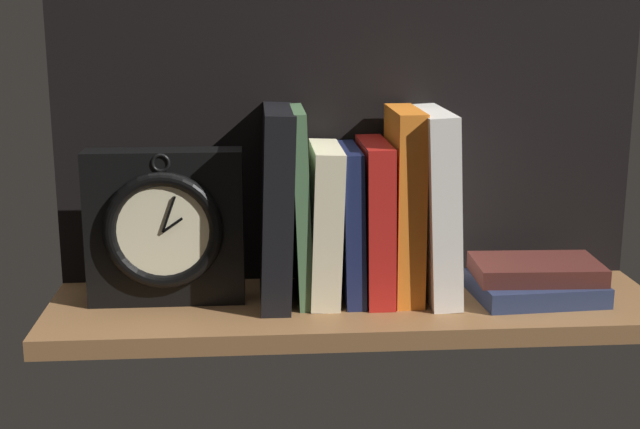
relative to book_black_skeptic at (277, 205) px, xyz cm
name	(u,v)px	position (x,y,z in cm)	size (l,w,h in cm)	color
ground_plane	(356,309)	(10.35, -2.29, -13.95)	(81.15, 23.52, 2.50)	brown
back_panel	(348,140)	(10.35, 8.87, 7.17)	(81.15, 1.20, 39.74)	black
book_black_skeptic	(277,205)	(0.00, 0.00, 0.00)	(3.82, 16.51, 25.40)	black
book_green_romantic	(300,205)	(3.13, 0.00, -0.02)	(1.85, 13.31, 25.36)	#476B44
book_cream_twain	(324,223)	(6.26, 0.00, -2.49)	(3.81, 14.13, 20.42)	beige
book_navy_bierce	(350,223)	(9.74, 0.00, -2.57)	(2.55, 13.55, 20.25)	#192147
book_red_requiem	(375,220)	(13.06, 0.00, -2.22)	(3.49, 14.48, 20.95)	red
book_orange_pandolfini	(404,204)	(16.94, 0.00, -0.09)	(3.66, 13.62, 25.22)	orange
book_white_catcher	(434,204)	(20.99, 0.00, -0.20)	(3.85, 16.53, 24.99)	silver
framed_clock	(165,228)	(-14.56, -1.12, -2.49)	(20.30, 6.35, 20.30)	black
book_stack_side	(536,280)	(34.63, -2.55, -10.29)	(17.14, 13.10, 4.98)	#232D4C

